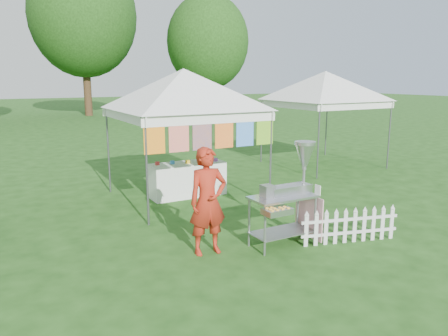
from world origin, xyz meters
TOP-DOWN VIEW (x-y plane):
  - ground at (0.00, 0.00)m, footprint 120.00×120.00m
  - canopy_main at (0.00, 3.49)m, footprint 4.24×4.24m
  - canopy_right at (5.50, 5.00)m, footprint 4.24×4.24m
  - tree_mid at (3.00, 28.00)m, footprint 7.60×7.60m
  - tree_right at (10.00, 22.00)m, footprint 5.60×5.60m
  - donut_cart at (0.41, -0.01)m, footprint 1.25×0.86m
  - vendor at (-1.03, 0.30)m, footprint 0.66×0.46m
  - picket_fence at (1.31, -0.48)m, footprint 1.74×0.50m
  - display_table at (0.13, 3.70)m, footprint 1.80×0.70m

SIDE VIEW (x-z plane):
  - ground at x=0.00m, z-range 0.00..0.00m
  - picket_fence at x=1.31m, z-range 0.01..0.57m
  - display_table at x=0.13m, z-range 0.00..0.80m
  - vendor at x=-1.03m, z-range 0.00..1.74m
  - donut_cart at x=0.41m, z-range 0.15..1.90m
  - canopy_main at x=0.00m, z-range 1.26..4.71m
  - canopy_right at x=5.50m, z-range 1.27..4.72m
  - tree_right at x=10.00m, z-range 0.97..9.39m
  - tree_mid at x=3.00m, z-range 1.38..12.90m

